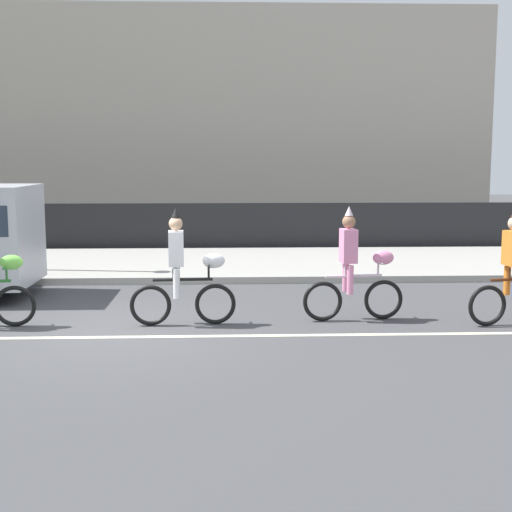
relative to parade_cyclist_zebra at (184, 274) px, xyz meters
name	(u,v)px	position (x,y,z in m)	size (l,w,h in m)	color
ground_plane	(123,329)	(-0.96, -0.27, -0.84)	(80.00, 80.00, 0.00)	#424244
road_centre_line	(118,337)	(-0.96, -0.77, -0.84)	(36.00, 0.14, 0.01)	beige
sidewalk_curb	(160,264)	(-0.96, 6.23, -0.77)	(60.00, 5.00, 0.15)	#9E9B93
fence_line	(169,228)	(-0.96, 9.13, -0.14)	(40.00, 0.08, 1.40)	black
building_backdrop	(111,125)	(-3.91, 17.73, 3.13)	(28.00, 8.00, 7.93)	#B2A899
parade_cyclist_zebra	(184,274)	(0.00, 0.00, 0.00)	(1.72, 0.50, 1.92)	black
parade_cyclist_pink	(355,271)	(2.83, 0.23, 0.00)	(1.72, 0.50, 1.92)	black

